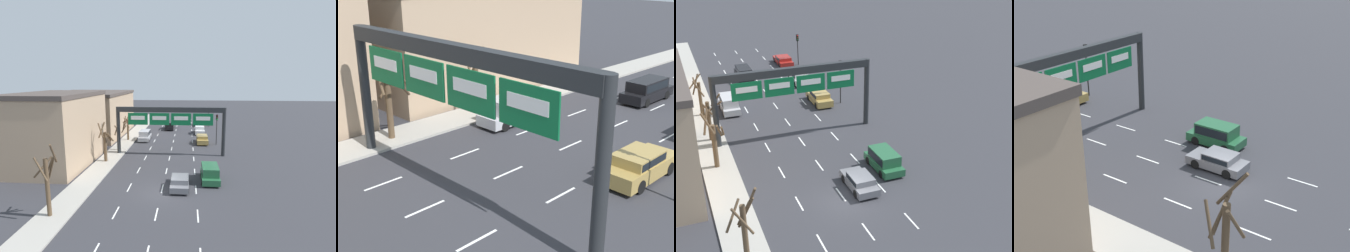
{
  "view_description": "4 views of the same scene",
  "coord_description": "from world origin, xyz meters",
  "views": [
    {
      "loc": [
        2.38,
        -23.18,
        10.64
      ],
      "look_at": [
        -0.26,
        11.92,
        4.31
      ],
      "focal_mm": 28.0,
      "sensor_mm": 36.0,
      "label": 1
    },
    {
      "loc": [
        14.7,
        1.14,
        10.01
      ],
      "look_at": [
        -1.63,
        17.47,
        1.65
      ],
      "focal_mm": 50.0,
      "sensor_mm": 36.0,
      "label": 2
    },
    {
      "loc": [
        -11.14,
        -27.32,
        19.16
      ],
      "look_at": [
        1.88,
        5.03,
        3.75
      ],
      "focal_mm": 50.0,
      "sensor_mm": 36.0,
      "label": 3
    },
    {
      "loc": [
        -22.19,
        -12.85,
        14.93
      ],
      "look_at": [
        1.19,
        3.89,
        2.66
      ],
      "focal_mm": 50.0,
      "sensor_mm": 36.0,
      "label": 4
    }
  ],
  "objects": [
    {
      "name": "lane_dashes",
      "position": [
        -0.0,
        13.5,
        0.01
      ],
      "size": [
        6.72,
        67.0,
        0.01
      ],
      "color": "white",
      "rests_on": "ground_plane"
    },
    {
      "name": "tree_bare_furthest",
      "position": [
        -8.22,
        -5.0,
        3.0
      ],
      "size": [
        1.9,
        1.81,
        5.87
      ],
      "color": "brown",
      "rests_on": "sidewalk_left"
    },
    {
      "name": "tree_bare_closest",
      "position": [
        -7.76,
        14.39,
        2.43
      ],
      "size": [
        1.86,
        1.85,
        4.62
      ],
      "color": "brown",
      "rests_on": "sidewalk_left"
    },
    {
      "name": "car_grey",
      "position": [
        1.7,
        1.28,
        0.67
      ],
      "size": [
        1.81,
        4.02,
        1.24
      ],
      "color": "slate",
      "rests_on": "ground_plane"
    },
    {
      "name": "tree_bare_second",
      "position": [
        -8.03,
        21.01,
        2.42
      ],
      "size": [
        1.53,
        1.75,
        4.38
      ],
      "color": "brown",
      "rests_on": "sidewalk_left"
    },
    {
      "name": "traffic_light_near_gantry",
      "position": [
        7.12,
        35.67,
        3.16
      ],
      "size": [
        0.3,
        0.35,
        4.41
      ],
      "color": "black",
      "rests_on": "ground_plane"
    },
    {
      "name": "ground_plane",
      "position": [
        0.0,
        0.0,
        0.0
      ],
      "size": [
        220.0,
        220.0,
        0.0
      ],
      "primitive_type": "plane",
      "color": "#333338"
    },
    {
      "name": "traffic_light_mid_block",
      "position": [
        7.14,
        19.13,
        3.54
      ],
      "size": [
        0.3,
        0.35,
        4.98
      ],
      "color": "black",
      "rests_on": "ground_plane"
    },
    {
      "name": "sidewalk_left",
      "position": [
        -8.0,
        0.0,
        0.07
      ],
      "size": [
        2.8,
        110.0,
        0.15
      ],
      "color": "#A8A399",
      "rests_on": "ground_plane"
    },
    {
      "name": "sign_gantry",
      "position": [
        0.0,
        12.68,
        5.32
      ],
      "size": [
        15.31,
        0.7,
        6.81
      ],
      "color": "#232628",
      "rests_on": "ground_plane"
    },
    {
      "name": "suv_silver",
      "position": [
        -5.04,
        21.26,
        0.99
      ],
      "size": [
        1.8,
        4.33,
        1.78
      ],
      "color": "#B7B7BC",
      "rests_on": "ground_plane"
    },
    {
      "name": "car_white",
      "position": [
        4.8,
        27.78,
        0.81
      ],
      "size": [
        1.89,
        4.62,
        1.54
      ],
      "color": "silver",
      "rests_on": "ground_plane"
    },
    {
      "name": "tree_bare_third",
      "position": [
        -8.1,
        8.74,
        2.57
      ],
      "size": [
        1.88,
        1.78,
        5.03
      ],
      "color": "brown",
      "rests_on": "sidewalk_left"
    },
    {
      "name": "suv_green",
      "position": [
        4.82,
        3.37,
        0.94
      ],
      "size": [
        1.87,
        4.18,
        1.69
      ],
      "color": "#235B38",
      "rests_on": "ground_plane"
    },
    {
      "name": "car_gold",
      "position": [
        4.87,
        19.92,
        0.77
      ],
      "size": [
        1.85,
        4.57,
        1.44
      ],
      "color": "#A88947",
      "rests_on": "ground_plane"
    },
    {
      "name": "suv_black",
      "position": [
        -1.41,
        31.91,
        0.91
      ],
      "size": [
        1.83,
        4.81,
        1.64
      ],
      "color": "black",
      "rests_on": "ground_plane"
    },
    {
      "name": "car_red",
      "position": [
        5.19,
        36.81,
        0.65
      ],
      "size": [
        1.97,
        4.68,
        1.19
      ],
      "color": "maroon",
      "rests_on": "ground_plane"
    }
  ]
}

